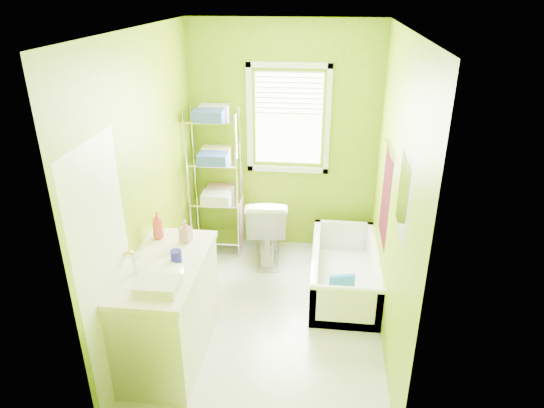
# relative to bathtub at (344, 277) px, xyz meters

# --- Properties ---
(ground) EXTENTS (2.90, 2.90, 0.00)m
(ground) POSITION_rel_bathtub_xyz_m (-0.72, -0.52, -0.15)
(ground) COLOR silver
(ground) RESTS_ON ground
(room_envelope) EXTENTS (2.14, 2.94, 2.62)m
(room_envelope) POSITION_rel_bathtub_xyz_m (-0.72, -0.52, 1.40)
(room_envelope) COLOR #749707
(room_envelope) RESTS_ON ground
(window) EXTENTS (0.92, 0.05, 1.22)m
(window) POSITION_rel_bathtub_xyz_m (-0.67, 0.91, 1.47)
(window) COLOR white
(window) RESTS_ON ground
(door) EXTENTS (0.09, 0.80, 2.00)m
(door) POSITION_rel_bathtub_xyz_m (-1.76, -1.51, 0.85)
(door) COLOR white
(door) RESTS_ON ground
(right_wall_decor) EXTENTS (0.04, 1.48, 1.17)m
(right_wall_decor) POSITION_rel_bathtub_xyz_m (0.32, -0.53, 1.17)
(right_wall_decor) COLOR #3F070F
(right_wall_decor) RESTS_ON ground
(bathtub) EXTENTS (0.66, 1.42, 0.46)m
(bathtub) POSITION_rel_bathtub_xyz_m (0.00, 0.00, 0.00)
(bathtub) COLOR white
(bathtub) RESTS_ON ground
(toilet) EXTENTS (0.52, 0.83, 0.80)m
(toilet) POSITION_rel_bathtub_xyz_m (-0.86, 0.54, 0.26)
(toilet) COLOR white
(toilet) RESTS_ON ground
(vanity) EXTENTS (0.61, 1.19, 1.14)m
(vanity) POSITION_rel_bathtub_xyz_m (-1.48, -1.13, 0.33)
(vanity) COLOR white
(vanity) RESTS_ON ground
(wire_shelf_unit) EXTENTS (0.59, 0.47, 1.71)m
(wire_shelf_unit) POSITION_rel_bathtub_xyz_m (-1.45, 0.69, 0.90)
(wire_shelf_unit) COLOR silver
(wire_shelf_unit) RESTS_ON ground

